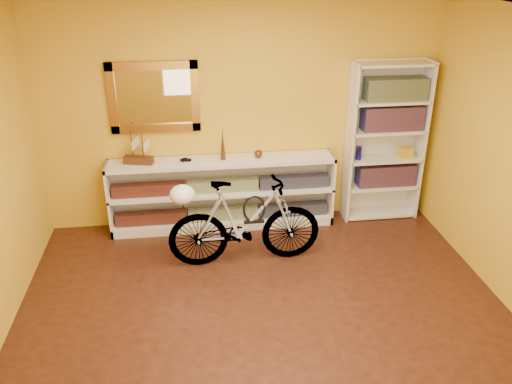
{
  "coord_description": "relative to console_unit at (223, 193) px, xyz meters",
  "views": [
    {
      "loc": [
        -0.58,
        -3.69,
        3.05
      ],
      "look_at": [
        0.0,
        0.7,
        0.95
      ],
      "focal_mm": 36.7,
      "sensor_mm": 36.0,
      "label": 1
    }
  ],
  "objects": [
    {
      "name": "floor",
      "position": [
        0.24,
        -1.81,
        -0.43
      ],
      "size": [
        4.5,
        4.0,
        0.01
      ],
      "primitive_type": "cube",
      "color": "black",
      "rests_on": "ground"
    },
    {
      "name": "ceiling",
      "position": [
        0.24,
        -1.81,
        2.18
      ],
      "size": [
        4.5,
        4.0,
        0.01
      ],
      "primitive_type": "cube",
      "color": "silver",
      "rests_on": "ground"
    },
    {
      "name": "back_wall",
      "position": [
        0.24,
        0.19,
        0.88
      ],
      "size": [
        4.5,
        0.01,
        2.6
      ],
      "primitive_type": "cube",
      "color": "gold",
      "rests_on": "ground"
    },
    {
      "name": "gilt_mirror",
      "position": [
        -0.71,
        0.15,
        1.12
      ],
      "size": [
        0.98,
        0.06,
        0.78
      ],
      "primitive_type": "cube",
      "color": "#95621B",
      "rests_on": "back_wall"
    },
    {
      "name": "wall_socket",
      "position": [
        1.14,
        0.17,
        -0.17
      ],
      "size": [
        0.09,
        0.02,
        0.09
      ],
      "primitive_type": "cube",
      "color": "silver",
      "rests_on": "back_wall"
    },
    {
      "name": "console_unit",
      "position": [
        0.0,
        0.0,
        0.0
      ],
      "size": [
        2.6,
        0.35,
        0.85
      ],
      "primitive_type": null,
      "color": "silver",
      "rests_on": "floor"
    },
    {
      "name": "cd_row_lower",
      "position": [
        0.0,
        -0.02,
        -0.26
      ],
      "size": [
        2.5,
        0.13,
        0.14
      ],
      "primitive_type": "cube",
      "color": "black",
      "rests_on": "console_unit"
    },
    {
      "name": "cd_row_upper",
      "position": [
        0.0,
        -0.02,
        0.11
      ],
      "size": [
        2.5,
        0.13,
        0.14
      ],
      "primitive_type": "cube",
      "color": "navy",
      "rests_on": "console_unit"
    },
    {
      "name": "model_ship",
      "position": [
        -0.92,
        0.0,
        0.62
      ],
      "size": [
        0.35,
        0.2,
        0.39
      ],
      "primitive_type": null,
      "rotation": [
        0.0,
        0.0,
        -0.24
      ],
      "color": "#3A1F10",
      "rests_on": "console_unit"
    },
    {
      "name": "toy_car",
      "position": [
        -0.4,
        0.0,
        0.43
      ],
      "size": [
        0.0,
        0.0,
        0.0
      ],
      "primitive_type": "imported",
      "rotation": [
        0.0,
        0.0,
        1.6
      ],
      "color": "black",
      "rests_on": "console_unit"
    },
    {
      "name": "bronze_ornament",
      "position": [
        0.02,
        0.0,
        0.6
      ],
      "size": [
        0.06,
        0.06,
        0.36
      ],
      "primitive_type": "cone",
      "color": "#532E1C",
      "rests_on": "console_unit"
    },
    {
      "name": "decorative_orb",
      "position": [
        0.42,
        0.0,
        0.47
      ],
      "size": [
        0.09,
        0.09,
        0.09
      ],
      "primitive_type": "sphere",
      "color": "#532E1C",
      "rests_on": "console_unit"
    },
    {
      "name": "bookcase",
      "position": [
        1.93,
        0.03,
        0.52
      ],
      "size": [
        0.9,
        0.3,
        1.9
      ],
      "primitive_type": null,
      "color": "silver",
      "rests_on": "floor"
    },
    {
      "name": "book_row_a",
      "position": [
        1.98,
        0.03,
        0.12
      ],
      "size": [
        0.7,
        0.22,
        0.26
      ],
      "primitive_type": "cube",
      "color": "maroon",
      "rests_on": "bookcase"
    },
    {
      "name": "book_row_b",
      "position": [
        1.98,
        0.03,
        0.83
      ],
      "size": [
        0.7,
        0.22,
        0.28
      ],
      "primitive_type": "cube",
      "color": "maroon",
      "rests_on": "bookcase"
    },
    {
      "name": "book_row_c",
      "position": [
        1.98,
        0.03,
        1.16
      ],
      "size": [
        0.7,
        0.22,
        0.25
      ],
      "primitive_type": "cube",
      "color": "#1A4B5D",
      "rests_on": "bookcase"
    },
    {
      "name": "travel_mug",
      "position": [
        1.61,
        0.01,
        0.42
      ],
      "size": [
        0.07,
        0.07,
        0.16
      ],
      "primitive_type": "cylinder",
      "color": "#16179C",
      "rests_on": "bookcase"
    },
    {
      "name": "red_tin",
      "position": [
        1.73,
        0.06,
        1.12
      ],
      "size": [
        0.13,
        0.13,
        0.16
      ],
      "primitive_type": "cube",
      "rotation": [
        0.0,
        0.0,
        0.05
      ],
      "color": "maroon",
      "rests_on": "bookcase"
    },
    {
      "name": "yellow_bag",
      "position": [
        2.18,
        -0.01,
        0.4
      ],
      "size": [
        0.17,
        0.12,
        0.12
      ],
      "primitive_type": "cube",
      "rotation": [
        0.0,
        0.0,
        0.11
      ],
      "color": "gold",
      "rests_on": "bookcase"
    },
    {
      "name": "bicycle",
      "position": [
        0.17,
        -0.82,
        0.05
      ],
      "size": [
        0.46,
        1.63,
        0.95
      ],
      "primitive_type": "imported",
      "rotation": [
        0.0,
        0.0,
        1.6
      ],
      "color": "silver",
      "rests_on": "floor"
    },
    {
      "name": "helmet",
      "position": [
        -0.45,
        -0.84,
        0.41
      ],
      "size": [
        0.25,
        0.24,
        0.19
      ],
      "primitive_type": "ellipsoid",
      "color": "white",
      "rests_on": "bicycle"
    },
    {
      "name": "u_lock",
      "position": [
        0.26,
        -0.82,
        0.19
      ],
      "size": [
        0.23,
        0.03,
        0.23
      ],
      "primitive_type": "torus",
      "rotation": [
        1.57,
        0.0,
        0.0
      ],
      "color": "black",
      "rests_on": "bicycle"
    }
  ]
}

